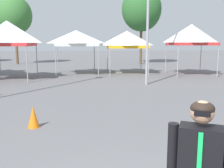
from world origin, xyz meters
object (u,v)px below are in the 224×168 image
tree_behind_tents_center (142,10)px  traffic_cone_lot_center (33,117)px  canopy_tent_far_left (191,35)px  tree_behind_tents_right (15,15)px  canopy_tent_behind_center (7,33)px  canopy_tent_center (76,38)px  canopy_tent_left_of_center (127,40)px

tree_behind_tents_center → traffic_cone_lot_center: size_ratio=13.50×
canopy_tent_far_left → traffic_cone_lot_center: 14.26m
tree_behind_tents_center → tree_behind_tents_right: 13.53m
canopy_tent_far_left → tree_behind_tents_center: size_ratio=0.45×
canopy_tent_behind_center → canopy_tent_far_left: 12.42m
tree_behind_tents_center → traffic_cone_lot_center: bearing=-111.6°
canopy_tent_behind_center → tree_behind_tents_right: size_ratio=0.51×
traffic_cone_lot_center → canopy_tent_behind_center: bearing=107.6°
canopy_tent_behind_center → tree_behind_tents_right: bearing=100.8°
canopy_tent_behind_center → traffic_cone_lot_center: canopy_tent_behind_center is taller
canopy_tent_center → tree_behind_tents_center: (6.90, 8.44, 3.16)m
canopy_tent_behind_center → traffic_cone_lot_center: 10.56m
tree_behind_tents_center → tree_behind_tents_right: bearing=173.3°
canopy_tent_behind_center → traffic_cone_lot_center: size_ratio=6.10×
canopy_tent_behind_center → tree_behind_tents_center: 15.57m
canopy_tent_behind_center → tree_behind_tents_center: (11.12, 10.50, 2.91)m
canopy_tent_behind_center → tree_behind_tents_right: (-2.30, 12.06, 2.27)m
tree_behind_tents_right → traffic_cone_lot_center: (5.40, -21.82, -4.87)m
canopy_tent_behind_center → canopy_tent_center: bearing=26.0°
canopy_tent_behind_center → canopy_tent_far_left: bearing=3.4°
canopy_tent_center → canopy_tent_far_left: 8.29m
canopy_tent_far_left → canopy_tent_center: bearing=170.9°
canopy_tent_center → tree_behind_tents_center: tree_behind_tents_center is taller
canopy_tent_left_of_center → tree_behind_tents_right: bearing=135.5°
canopy_tent_left_of_center → tree_behind_tents_center: 9.64m
canopy_tent_behind_center → tree_behind_tents_center: bearing=43.3°
canopy_tent_center → canopy_tent_left_of_center: size_ratio=1.01×
canopy_tent_behind_center → canopy_tent_left_of_center: bearing=14.1°
canopy_tent_far_left → tree_behind_tents_right: bearing=142.4°
canopy_tent_center → canopy_tent_far_left: size_ratio=0.89×
canopy_tent_center → traffic_cone_lot_center: (-1.12, -11.81, -2.34)m
canopy_tent_behind_center → traffic_cone_lot_center: (3.10, -9.76, -2.59)m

